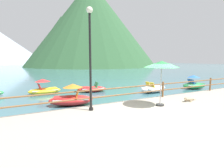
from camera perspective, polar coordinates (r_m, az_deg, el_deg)
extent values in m
plane|color=#3D6B75|center=(46.85, -21.77, 4.03)|extent=(200.00, 200.00, 0.00)
cube|color=#A39989|center=(7.42, 23.12, -12.52)|extent=(28.00, 8.00, 0.40)
cylinder|color=brown|center=(8.79, -6.82, -4.19)|extent=(0.12, 0.12, 0.95)
cylinder|color=brown|center=(11.40, 15.99, -1.66)|extent=(0.12, 0.12, 0.95)
cylinder|color=brown|center=(15.10, 28.99, -0.06)|extent=(0.12, 0.12, 0.95)
cylinder|color=brown|center=(9.84, 6.12, -0.91)|extent=(23.80, 0.07, 0.07)
cylinder|color=brown|center=(9.91, 6.09, -3.09)|extent=(23.80, 0.07, 0.07)
cylinder|color=black|center=(7.95, -6.96, 6.59)|extent=(0.10, 0.10, 4.27)
sphere|color=silver|center=(8.22, -7.25, 22.50)|extent=(0.28, 0.28, 0.28)
cylinder|color=black|center=(8.26, -6.72, -7.94)|extent=(0.20, 0.20, 0.12)
cylinder|color=#B2B2B7|center=(9.14, 15.36, -0.61)|extent=(0.05, 0.05, 2.00)
cone|color=#338E4C|center=(9.04, 15.61, 6.17)|extent=(1.70, 1.70, 0.32)
cylinder|color=#333333|center=(9.32, 15.15, -6.46)|extent=(0.40, 0.40, 0.08)
ellipsoid|color=tan|center=(10.89, 23.74, -4.36)|extent=(0.67, 0.33, 0.24)
sphere|color=tan|center=(10.57, 22.68, -4.45)|extent=(0.20, 0.20, 0.20)
ellipsoid|color=tan|center=(10.48, 22.35, -4.64)|extent=(0.13, 0.09, 0.08)
cylinder|color=tan|center=(11.25, 25.01, -4.49)|extent=(0.22, 0.06, 0.04)
ellipsoid|color=tan|center=(10.86, 22.56, -4.77)|extent=(0.21, 0.09, 0.07)
ellipsoid|color=tan|center=(10.70, 24.00, -5.04)|extent=(0.21, 0.09, 0.07)
ellipsoid|color=red|center=(10.87, -13.02, -5.10)|extent=(2.80, 1.88, 0.60)
cube|color=silver|center=(10.85, -13.03, -4.56)|extent=(2.20, 1.52, 0.06)
cube|color=orange|center=(11.07, -12.03, -3.92)|extent=(0.50, 0.50, 0.08)
cube|color=orange|center=(11.03, -11.13, -2.77)|extent=(0.31, 0.44, 0.43)
cube|color=orange|center=(10.60, -12.02, -4.44)|extent=(0.50, 0.50, 0.08)
cube|color=orange|center=(10.56, -11.08, -3.25)|extent=(0.31, 0.44, 0.43)
cube|color=red|center=(10.88, -16.77, -4.35)|extent=(0.78, 0.97, 0.12)
cone|color=orange|center=(10.71, -12.47, -0.52)|extent=(1.42, 1.42, 0.22)
ellipsoid|color=white|center=(15.13, 13.02, -1.54)|extent=(2.47, 1.44, 0.56)
cube|color=silver|center=(15.12, 13.03, -1.18)|extent=(1.93, 1.17, 0.06)
cube|color=yellow|center=(14.81, 13.26, -1.10)|extent=(0.43, 0.43, 0.08)
cube|color=yellow|center=(14.65, 12.80, -0.31)|extent=(0.24, 0.42, 0.43)
cube|color=yellow|center=(15.15, 11.89, -0.85)|extent=(0.43, 0.43, 0.08)
cube|color=yellow|center=(15.00, 11.42, -0.08)|extent=(0.24, 0.42, 0.43)
cube|color=white|center=(15.58, 14.70, -0.74)|extent=(0.59, 0.92, 0.12)
ellipsoid|color=yellow|center=(15.02, -20.77, -2.08)|extent=(2.51, 1.33, 0.48)
cube|color=silver|center=(15.01, -20.78, -1.77)|extent=(1.96, 1.09, 0.06)
cube|color=red|center=(14.73, -21.32, -1.69)|extent=(0.42, 0.42, 0.08)
cube|color=red|center=(14.67, -22.06, -0.90)|extent=(0.23, 0.41, 0.43)
cube|color=red|center=(15.20, -21.65, -1.42)|extent=(0.42, 0.42, 0.08)
cube|color=red|center=(15.14, -22.36, -0.65)|extent=(0.23, 0.41, 0.43)
cube|color=yellow|center=(15.13, -18.29, -1.34)|extent=(0.58, 0.87, 0.12)
cone|color=red|center=(14.88, -21.39, 1.12)|extent=(1.21, 1.21, 0.22)
ellipsoid|color=red|center=(15.09, -6.37, -1.61)|extent=(2.54, 1.57, 0.45)
cube|color=silver|center=(15.08, -6.38, -1.31)|extent=(1.99, 1.27, 0.06)
cube|color=#339956|center=(15.34, -5.93, -0.88)|extent=(0.46, 0.46, 0.08)
cube|color=#339956|center=(15.35, -5.29, -0.04)|extent=(0.27, 0.43, 0.43)
cube|color=#339956|center=(14.88, -5.51, -1.15)|extent=(0.46, 0.46, 0.08)
cube|color=#339956|center=(14.89, -4.85, -0.28)|extent=(0.27, 0.43, 0.43)
cube|color=red|center=(14.94, -8.83, -1.21)|extent=(0.65, 0.91, 0.12)
ellipsoid|color=green|center=(18.14, 24.82, -0.50)|extent=(2.39, 1.74, 0.58)
cube|color=silver|center=(18.13, 24.84, -0.18)|extent=(1.88, 1.40, 0.06)
cube|color=blue|center=(17.84, 24.87, -0.07)|extent=(0.50, 0.50, 0.08)
cube|color=blue|center=(17.70, 24.44, 0.62)|extent=(0.32, 0.44, 0.43)
cube|color=blue|center=(18.21, 24.01, 0.13)|extent=(0.50, 0.50, 0.08)
cube|color=blue|center=(18.08, 23.59, 0.80)|extent=(0.32, 0.44, 0.43)
cube|color=green|center=(18.47, 26.32, 0.06)|extent=(0.69, 0.92, 0.12)
cone|color=blue|center=(17.98, 24.70, 2.24)|extent=(1.38, 1.38, 0.22)
cone|color=#2D5633|center=(75.45, -6.73, 18.45)|extent=(51.66, 51.66, 33.17)
cone|color=#2D5633|center=(77.10, -15.70, 13.01)|extent=(28.41, 28.41, 19.90)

